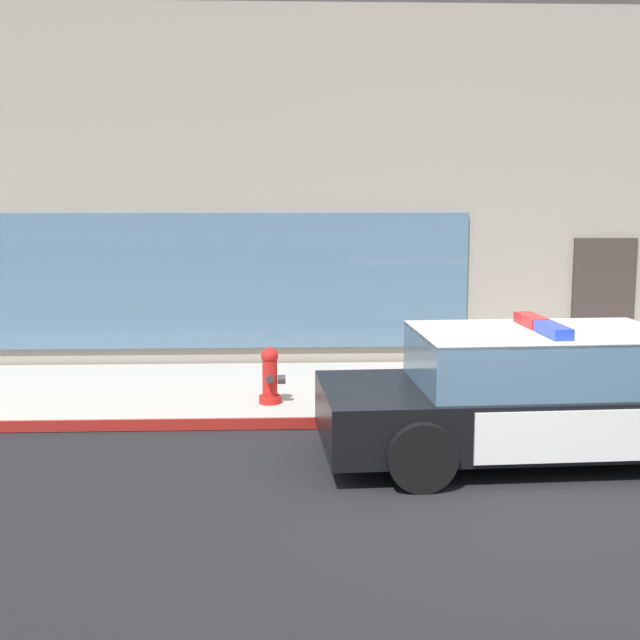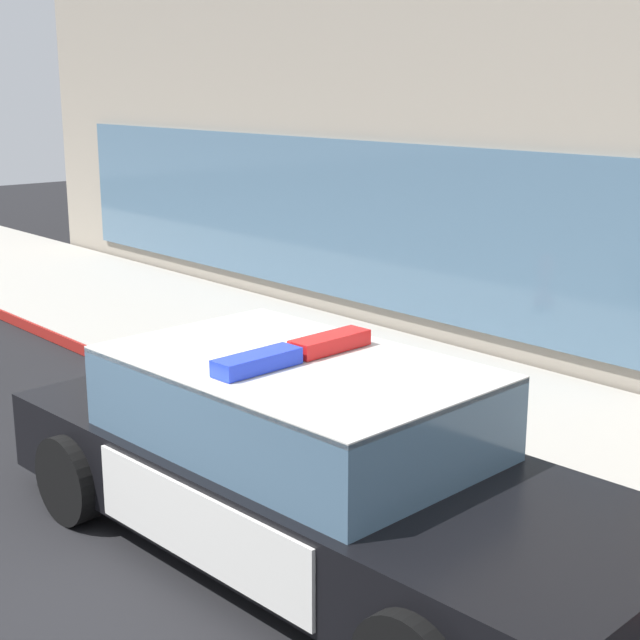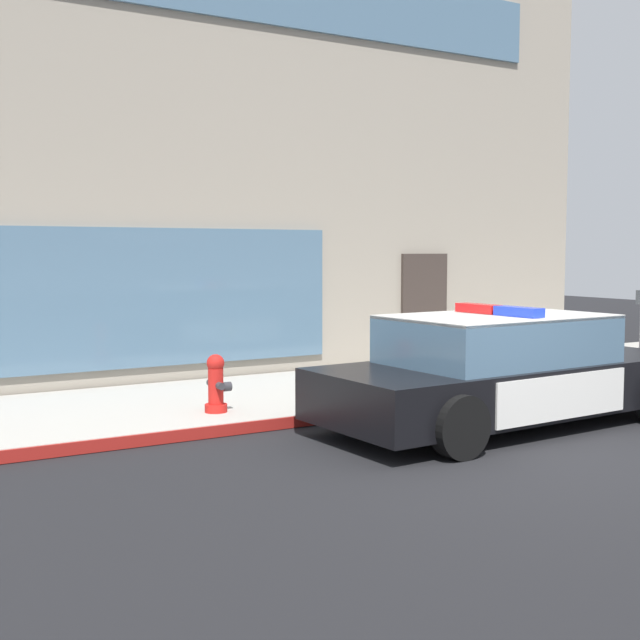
{
  "view_description": "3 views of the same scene",
  "coord_description": "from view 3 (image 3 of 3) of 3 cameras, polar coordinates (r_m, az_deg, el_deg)",
  "views": [
    {
      "loc": [
        -1.91,
        -7.49,
        2.85
      ],
      "look_at": [
        -1.47,
        2.77,
        1.3
      ],
      "focal_mm": 48.41,
      "sensor_mm": 36.0,
      "label": 1
    },
    {
      "loc": [
        5.5,
        -2.57,
        3.21
      ],
      "look_at": [
        -0.63,
        2.87,
        1.14
      ],
      "focal_mm": 52.92,
      "sensor_mm": 36.0,
      "label": 2
    },
    {
      "loc": [
        -6.11,
        -6.12,
        2.16
      ],
      "look_at": [
        -1.17,
        2.28,
        1.33
      ],
      "focal_mm": 46.22,
      "sensor_mm": 36.0,
      "label": 3
    }
  ],
  "objects": [
    {
      "name": "police_cruiser",
      "position": [
        10.4,
        12.7,
        -3.46
      ],
      "size": [
        5.13,
        2.27,
        1.49
      ],
      "rotation": [
        0.0,
        0.0,
        0.05
      ],
      "color": "black",
      "rests_on": "ground"
    },
    {
      "name": "curb_red_paint",
      "position": [
        10.81,
        4.63,
        -6.29
      ],
      "size": [
        28.8,
        0.04,
        0.14
      ],
      "primitive_type": "cube",
      "color": "maroon",
      "rests_on": "ground"
    },
    {
      "name": "sidewalk",
      "position": [
        12.18,
        0.14,
        -5.02
      ],
      "size": [
        48.0,
        3.28,
        0.15
      ],
      "primitive_type": "cube",
      "color": "#B2ADA3",
      "rests_on": "ground"
    },
    {
      "name": "fire_hydrant",
      "position": [
        10.35,
        -7.2,
        -4.42
      ],
      "size": [
        0.34,
        0.39,
        0.73
      ],
      "color": "red",
      "rests_on": "sidewalk"
    },
    {
      "name": "ground",
      "position": [
        8.91,
        14.23,
        -9.34
      ],
      "size": [
        48.0,
        48.0,
        0.0
      ],
      "primitive_type": "plane",
      "color": "black"
    },
    {
      "name": "storefront_building",
      "position": [
        18.16,
        -18.58,
        11.58
      ],
      "size": [
        18.23,
        11.31,
        8.74
      ],
      "color": "gray",
      "rests_on": "ground"
    }
  ]
}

